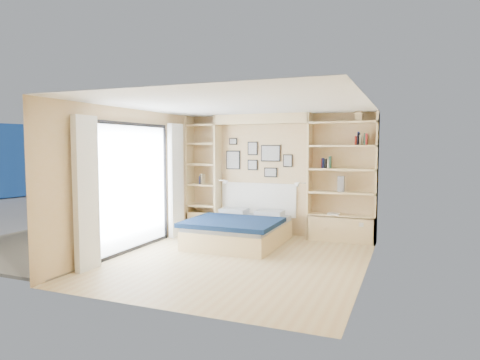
% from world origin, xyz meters
% --- Properties ---
extents(ground, '(4.50, 4.50, 0.00)m').
position_xyz_m(ground, '(0.00, 0.00, 0.00)').
color(ground, tan).
rests_on(ground, ground).
extents(room_shell, '(4.50, 4.50, 4.50)m').
position_xyz_m(room_shell, '(-0.39, 1.52, 1.08)').
color(room_shell, tan).
rests_on(room_shell, ground).
extents(bed, '(1.65, 2.10, 1.07)m').
position_xyz_m(bed, '(-0.42, 1.16, 0.27)').
color(bed, beige).
rests_on(bed, ground).
extents(photo_gallery, '(1.48, 0.02, 0.82)m').
position_xyz_m(photo_gallery, '(-0.45, 2.22, 1.60)').
color(photo_gallery, black).
rests_on(photo_gallery, ground).
extents(reading_lamps, '(1.92, 0.12, 0.15)m').
position_xyz_m(reading_lamps, '(-0.30, 2.00, 1.10)').
color(reading_lamps, silver).
rests_on(reading_lamps, ground).
extents(shelf_decor, '(3.51, 0.23, 2.03)m').
position_xyz_m(shelf_decor, '(1.09, 2.07, 1.70)').
color(shelf_decor, '#A51E1E').
rests_on(shelf_decor, ground).
extents(deck, '(3.20, 4.00, 0.05)m').
position_xyz_m(deck, '(-3.60, 0.00, 0.00)').
color(deck, '#726854').
rests_on(deck, ground).
extents(deck_chair, '(0.63, 0.81, 0.71)m').
position_xyz_m(deck_chair, '(-2.90, 0.28, 0.34)').
color(deck_chair, tan).
rests_on(deck_chair, ground).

